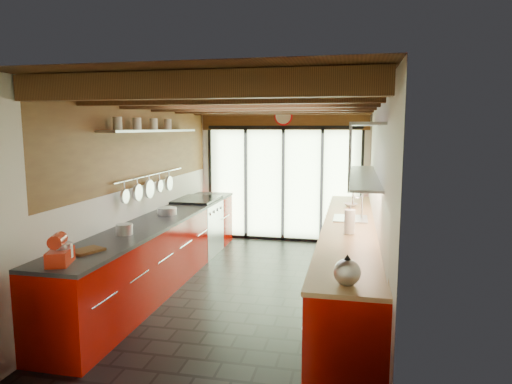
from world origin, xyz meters
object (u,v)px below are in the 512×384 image
at_px(kettle, 347,271).
at_px(soap_bottle, 350,218).
at_px(paper_towel, 350,222).
at_px(bowl, 351,205).
at_px(stand_mixer, 60,252).

xyz_separation_m(kettle, soap_bottle, (0.00, 2.17, -0.01)).
relative_size(kettle, paper_towel, 0.87).
bearing_deg(bowl, stand_mixer, -124.83).
bearing_deg(stand_mixer, bowl, 55.17).
bearing_deg(bowl, soap_bottle, -90.00).
xyz_separation_m(kettle, paper_towel, (0.00, 1.76, 0.03)).
distance_m(kettle, paper_towel, 1.76).
height_order(paper_towel, bowl, paper_towel).
xyz_separation_m(stand_mixer, bowl, (2.54, 3.65, -0.09)).
height_order(paper_towel, soap_bottle, paper_towel).
xyz_separation_m(stand_mixer, soap_bottle, (2.54, 2.16, -0.01)).
relative_size(paper_towel, soap_bottle, 1.61).
distance_m(soap_bottle, bowl, 1.49).
xyz_separation_m(paper_towel, bowl, (-0.00, 1.90, -0.12)).
bearing_deg(paper_towel, bowl, 90.00).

